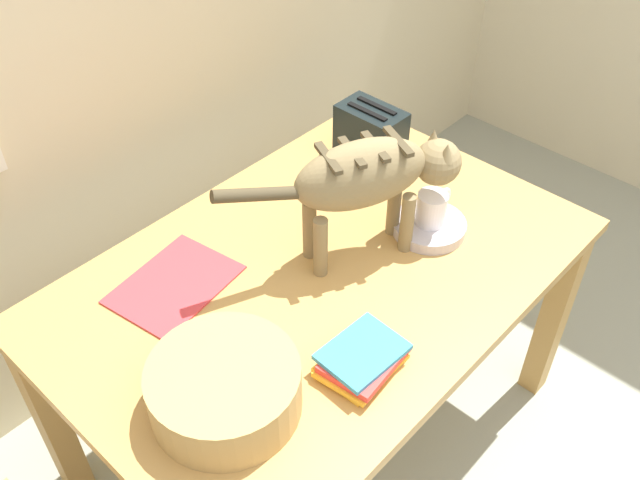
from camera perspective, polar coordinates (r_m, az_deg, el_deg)
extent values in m
cube|color=beige|center=(2.01, -20.19, 17.67)|extent=(4.75, 0.10, 2.50)
cube|color=tan|center=(1.81, 0.00, -2.77)|extent=(1.38, 0.92, 0.03)
cube|color=#AB8144|center=(1.85, 0.00, -3.93)|extent=(1.30, 0.84, 0.07)
cube|color=tan|center=(2.33, 18.51, -5.81)|extent=(0.07, 0.07, 0.70)
cube|color=tan|center=(2.11, -21.02, -13.42)|extent=(0.07, 0.07, 0.70)
cube|color=tan|center=(2.62, 2.88, 3.00)|extent=(0.07, 0.07, 0.70)
ellipsoid|color=olive|center=(1.69, 3.35, 5.36)|extent=(0.37, 0.27, 0.18)
cube|color=#493E29|center=(1.62, 0.68, 6.67)|extent=(0.07, 0.12, 0.01)
cube|color=#493E29|center=(1.64, 2.63, 7.13)|extent=(0.07, 0.12, 0.01)
cube|color=#493E29|center=(1.66, 4.53, 7.57)|extent=(0.07, 0.12, 0.01)
cube|color=#493E29|center=(1.69, 6.39, 7.99)|extent=(0.07, 0.12, 0.01)
cylinder|color=olive|center=(1.86, 6.04, 2.74)|extent=(0.04, 0.04, 0.17)
cylinder|color=olive|center=(1.81, 7.09, 1.38)|extent=(0.04, 0.04, 0.17)
cylinder|color=olive|center=(1.78, -0.86, 0.88)|extent=(0.04, 0.04, 0.17)
cylinder|color=olive|center=(1.73, 0.05, -0.59)|extent=(0.04, 0.04, 0.17)
sphere|color=olive|center=(1.79, 9.57, 6.26)|extent=(0.12, 0.12, 0.12)
cone|color=olive|center=(1.79, 9.23, 8.17)|extent=(0.04, 0.04, 0.05)
cone|color=olive|center=(1.74, 10.29, 7.03)|extent=(0.04, 0.04, 0.05)
cylinder|color=#493E29|center=(1.60, -5.26, 3.70)|extent=(0.20, 0.12, 0.08)
cylinder|color=#B6ADB2|center=(1.92, 8.86, 1.10)|extent=(0.20, 0.20, 0.03)
cylinder|color=white|center=(1.88, 9.06, 2.53)|extent=(0.08, 0.08, 0.09)
torus|color=white|center=(1.91, 9.99, 3.36)|extent=(0.06, 0.01, 0.06)
cube|color=#D3373E|center=(1.79, -11.75, -3.55)|extent=(0.33, 0.27, 0.01)
cube|color=yellow|center=(1.59, 3.35, -9.98)|extent=(0.18, 0.14, 0.01)
cube|color=gold|center=(1.57, 3.29, -9.97)|extent=(0.19, 0.16, 0.01)
cube|color=#E43D37|center=(1.56, 3.62, -9.58)|extent=(0.19, 0.16, 0.02)
cube|color=#3490C4|center=(1.55, 3.49, -9.07)|extent=(0.19, 0.15, 0.01)
cylinder|color=tan|center=(1.49, -7.76, -11.88)|extent=(0.32, 0.32, 0.12)
cylinder|color=brown|center=(1.49, -7.79, -11.74)|extent=(0.26, 0.26, 0.10)
cube|color=black|center=(2.14, 4.13, 8.60)|extent=(0.12, 0.20, 0.17)
cube|color=black|center=(2.08, 3.86, 10.39)|extent=(0.02, 0.14, 0.01)
cube|color=black|center=(2.11, 4.64, 10.84)|extent=(0.02, 0.14, 0.01)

